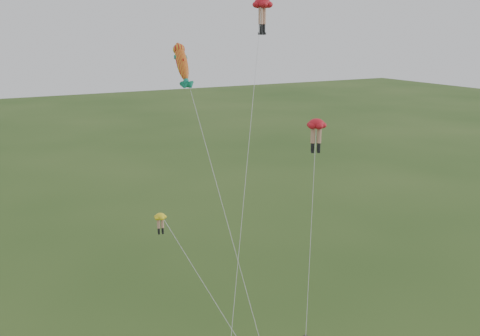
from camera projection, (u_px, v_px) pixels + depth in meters
name	position (u px, v px, depth m)	size (l,w,h in m)	color
legs_kite_red_high	(262.00, 9.00, 43.41)	(10.64, 13.43, 22.91)	red
legs_kite_red_mid	(316.00, 128.00, 41.71)	(6.83, 8.52, 13.66)	red
legs_kite_yellow	(168.00, 230.00, 32.90)	(4.60, 5.87, 9.44)	yellow
fish_kite	(182.00, 63.00, 37.57)	(1.42, 12.51, 19.74)	gold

